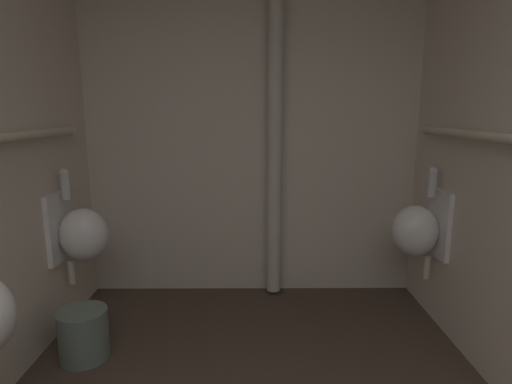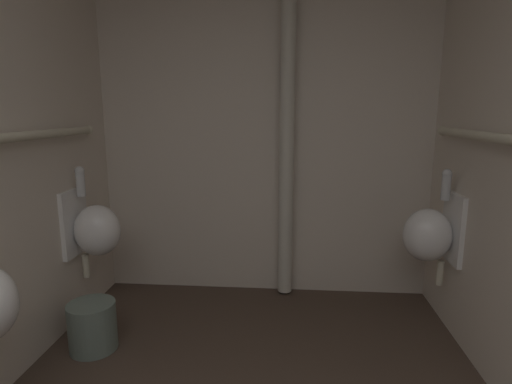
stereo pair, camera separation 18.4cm
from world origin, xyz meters
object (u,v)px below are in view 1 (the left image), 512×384
standpipe_back_wall (275,122)px  urinal_right_mid (418,229)px  urinal_left_far (80,233)px  waste_bin (84,334)px

standpipe_back_wall → urinal_right_mid: bearing=-24.8°
urinal_left_far → standpipe_back_wall: bearing=21.7°
urinal_right_mid → waste_bin: (-2.05, -0.44, -0.49)m
urinal_left_far → waste_bin: size_ratio=2.60×
urinal_left_far → urinal_right_mid: 2.18m
urinal_right_mid → standpipe_back_wall: 1.23m
urinal_right_mid → standpipe_back_wall: size_ratio=0.29×
urinal_left_far → waste_bin: urinal_left_far is taller
urinal_left_far → urinal_right_mid: bearing=1.9°
waste_bin → urinal_left_far: bearing=109.0°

